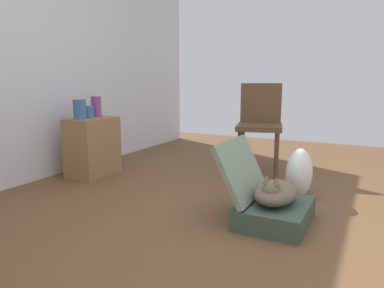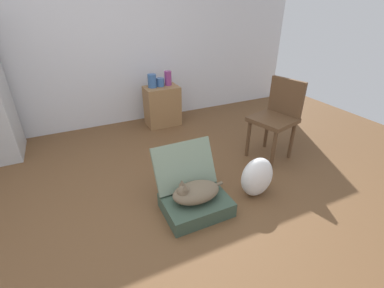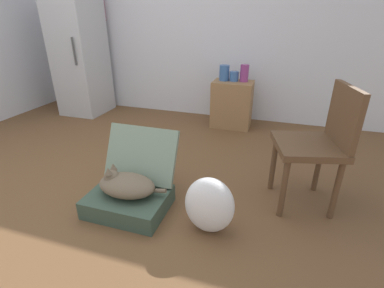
# 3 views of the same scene
# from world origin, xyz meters

# --- Properties ---
(ground_plane) EXTENTS (7.68, 7.68, 0.00)m
(ground_plane) POSITION_xyz_m (0.00, 0.00, 0.00)
(ground_plane) COLOR brown
(ground_plane) RESTS_ON ground
(wall_back) EXTENTS (6.40, 0.15, 2.60)m
(wall_back) POSITION_xyz_m (-0.00, 2.26, 1.30)
(wall_back) COLOR silver
(wall_back) RESTS_ON ground
(suitcase_base) EXTENTS (0.59, 0.45, 0.14)m
(suitcase_base) POSITION_xyz_m (0.31, -0.17, 0.07)
(suitcase_base) COLOR #384C3D
(suitcase_base) RESTS_ON ground
(suitcase_lid) EXTENTS (0.59, 0.24, 0.42)m
(suitcase_lid) POSITION_xyz_m (0.31, 0.08, 0.35)
(suitcase_lid) COLOR gray
(suitcase_lid) RESTS_ON suitcase_base
(cat) EXTENTS (0.52, 0.28, 0.22)m
(cat) POSITION_xyz_m (0.30, -0.17, 0.22)
(cat) COLOR brown
(cat) RESTS_ON suitcase_base
(plastic_bag_white) EXTENTS (0.34, 0.21, 0.42)m
(plastic_bag_white) POSITION_xyz_m (0.95, -0.20, 0.21)
(plastic_bag_white) COLOR white
(plastic_bag_white) RESTS_ON ground
(side_table) EXTENTS (0.50, 0.34, 0.60)m
(side_table) POSITION_xyz_m (0.72, 1.85, 0.30)
(side_table) COLOR olive
(side_table) RESTS_ON ground
(vase_tall) EXTENTS (0.13, 0.13, 0.19)m
(vase_tall) POSITION_xyz_m (0.60, 1.88, 0.69)
(vase_tall) COLOR #38609E
(vase_tall) RESTS_ON side_table
(vase_short) EXTENTS (0.11, 0.11, 0.21)m
(vase_short) POSITION_xyz_m (0.85, 1.89, 0.70)
(vase_short) COLOR #8C387A
(vase_short) RESTS_ON side_table
(vase_round) EXTENTS (0.11, 0.11, 0.12)m
(vase_round) POSITION_xyz_m (0.72, 1.88, 0.66)
(vase_round) COLOR #38609E
(vase_round) RESTS_ON side_table
(chair) EXTENTS (0.56, 0.56, 0.94)m
(chair) POSITION_xyz_m (1.62, 0.35, 0.53)
(chair) COLOR brown
(chair) RESTS_ON ground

